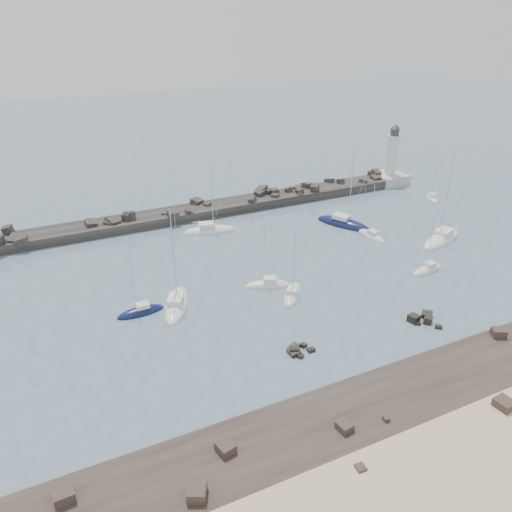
{
  "coord_description": "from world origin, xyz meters",
  "views": [
    {
      "loc": [
        -30.06,
        -51.2,
        37.77
      ],
      "look_at": [
        -0.16,
        12.0,
        2.59
      ],
      "focal_mm": 35.0,
      "sensor_mm": 36.0,
      "label": 1
    }
  ],
  "objects": [
    {
      "name": "ground",
      "position": [
        0.0,
        0.0,
        0.0
      ],
      "size": [
        400.0,
        400.0,
        0.0
      ],
      "primitive_type": "plane",
      "color": "slate",
      "rests_on": "ground"
    },
    {
      "name": "sand_strip",
      "position": [
        0.0,
        -32.0,
        0.0
      ],
      "size": [
        140.0,
        14.0,
        1.0
      ],
      "primitive_type": "cube",
      "color": "#CAB28B",
      "rests_on": "ground"
    },
    {
      "name": "rock_shelf",
      "position": [
        0.06,
        -22.0,
        0.02
      ],
      "size": [
        140.0,
        12.0,
        1.84
      ],
      "color": "#2D231E",
      "rests_on": "ground"
    },
    {
      "name": "rock_cluster_near",
      "position": [
        -4.68,
        -9.02,
        0.13
      ],
      "size": [
        3.31,
        2.96,
        1.39
      ],
      "color": "black",
      "rests_on": "ground"
    },
    {
      "name": "rock_cluster_far",
      "position": [
        13.74,
        -10.32,
        0.22
      ],
      "size": [
        4.22,
        4.17,
        1.55
      ],
      "color": "black",
      "rests_on": "ground"
    },
    {
      "name": "breakwater",
      "position": [
        -7.39,
        37.99,
        0.32
      ],
      "size": [
        115.0,
        7.34,
        5.27
      ],
      "color": "#282523",
      "rests_on": "ground"
    },
    {
      "name": "lighthouse",
      "position": [
        47.0,
        38.0,
        3.09
      ],
      "size": [
        7.0,
        7.0,
        14.6
      ],
      "color": "#ABABA6",
      "rests_on": "ground"
    },
    {
      "name": "sailboat_1",
      "position": [
        -19.74,
        7.63,
        0.14
      ],
      "size": [
        6.64,
        2.37,
        10.52
      ],
      "color": "#0E163C",
      "rests_on": "ground"
    },
    {
      "name": "sailboat_2",
      "position": [
        -14.79,
        7.16,
        0.15
      ],
      "size": [
        7.03,
        10.22,
        15.6
      ],
      "color": "silver",
      "rests_on": "ground"
    },
    {
      "name": "sailboat_3",
      "position": [
        -1.59,
        29.41,
        0.15
      ],
      "size": [
        10.34,
        5.19,
        15.67
      ],
      "color": "silver",
      "rests_on": "ground"
    },
    {
      "name": "sailboat_4",
      "position": [
        -0.71,
        6.76,
        0.14
      ],
      "size": [
        7.19,
        4.29,
        11.05
      ],
      "color": "silver",
      "rests_on": "ground"
    },
    {
      "name": "sailboat_5",
      "position": [
        1.35,
        2.77,
        0.13
      ],
      "size": [
        6.22,
        6.83,
        11.29
      ],
      "color": "silver",
      "rests_on": "ground"
    },
    {
      "name": "sailboat_6",
      "position": [
        22.94,
        21.5,
        0.15
      ],
      "size": [
        8.39,
        11.45,
        17.52
      ],
      "color": "#0E163C",
      "rests_on": "ground"
    },
    {
      "name": "sailboat_7",
      "position": [
        24.47,
        0.21,
        0.14
      ],
      "size": [
        6.48,
        2.68,
        10.15
      ],
      "color": "silver",
      "rests_on": "ground"
    },
    {
      "name": "sailboat_8",
      "position": [
        24.41,
        14.66,
        0.13
      ],
      "size": [
        2.61,
        6.85,
        10.72
      ],
      "color": "silver",
      "rests_on": "ground"
    },
    {
      "name": "sailboat_9",
      "position": [
        34.87,
        8.06,
        0.15
      ],
      "size": [
        12.1,
        7.32,
        18.11
      ],
      "color": "silver",
      "rests_on": "ground"
    },
    {
      "name": "sailboat_10",
      "position": [
        48.65,
        25.22,
        0.13
      ],
      "size": [
        4.38,
        6.11,
        9.6
      ],
      "color": "silver",
      "rests_on": "ground"
    }
  ]
}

